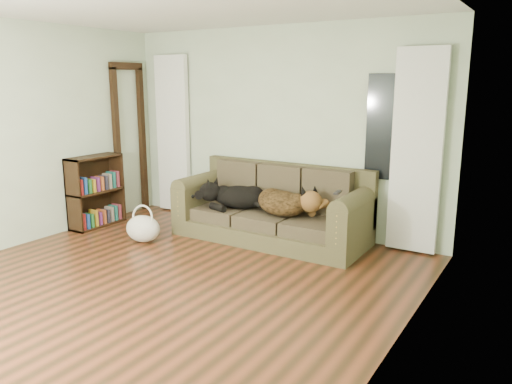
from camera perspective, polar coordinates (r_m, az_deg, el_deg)
The scene contains 13 objects.
floor at distance 4.84m, azimuth -12.56°, elevation -11.04°, with size 5.00×5.00×0.00m, color #311F0F.
wall_back at distance 6.49m, azimuth 2.47°, elevation 7.12°, with size 4.50×0.04×2.60m, color beige.
wall_right at distance 3.32m, azimuth 15.40°, elevation 1.46°, with size 0.04×5.00×2.60m, color beige.
curtain_left at distance 7.42m, azimuth -9.47°, elevation 6.48°, with size 0.55×0.08×2.25m, color white.
curtain_right at distance 5.77m, azimuth 17.89°, elevation 4.35°, with size 0.55×0.08×2.25m, color white.
window_pane at distance 5.89m, azimuth 14.85°, elevation 7.14°, with size 0.50×0.03×1.20m, color black.
door_casing at distance 7.50m, azimuth -14.20°, elevation 5.57°, with size 0.07×0.60×2.10m, color black.
sofa at distance 6.08m, azimuth 1.64°, elevation -1.37°, with size 2.36×1.02×0.97m, color #3D341D.
dog_black_lab at distance 6.29m, azimuth -2.25°, elevation -0.63°, with size 0.67×0.47×0.29m, color black.
dog_shepherd at distance 5.94m, azimuth 3.33°, elevation -1.33°, with size 0.72×0.51×0.32m, color black.
tv_remote at distance 5.50m, azimuth 9.33°, elevation -0.03°, with size 0.05×0.19×0.02m, color black.
tote_bag at distance 6.22m, azimuth -12.78°, elevation -4.13°, with size 0.45×0.35×0.33m, color silver.
bookshelf at distance 7.00m, azimuth -17.85°, elevation 0.29°, with size 0.29×0.76×0.95m, color black.
Camera 1 is at (3.15, -3.14, 1.91)m, focal length 35.00 mm.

